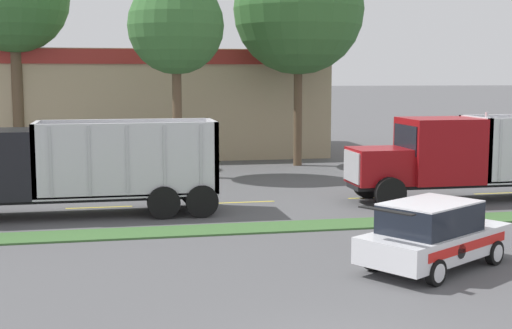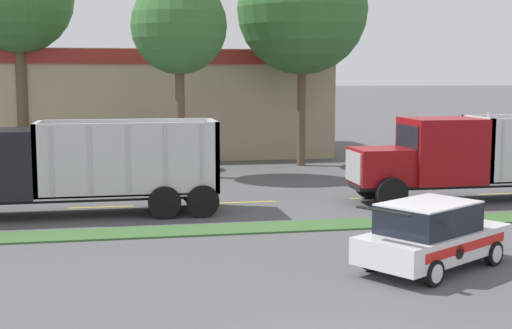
% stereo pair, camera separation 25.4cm
% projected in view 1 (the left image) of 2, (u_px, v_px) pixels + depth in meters
% --- Properties ---
extents(grass_verge, '(120.00, 1.51, 0.06)m').
position_uv_depth(grass_verge, '(243.00, 229.00, 22.41)').
color(grass_verge, '#3D6633').
rests_on(grass_verge, ground_plane).
extents(centre_line_3, '(2.40, 0.14, 0.01)m').
position_uv_depth(centre_line_3, '(99.00, 207.00, 26.16)').
color(centre_line_3, yellow).
rests_on(centre_line_3, ground_plane).
extents(centre_line_4, '(2.40, 0.14, 0.01)m').
position_uv_depth(centre_line_4, '(244.00, 202.00, 27.22)').
color(centre_line_4, yellow).
rests_on(centre_line_4, ground_plane).
extents(centre_line_5, '(2.40, 0.14, 0.01)m').
position_uv_depth(centre_line_5, '(377.00, 197.00, 28.28)').
color(centre_line_5, yellow).
rests_on(centre_line_5, ground_plane).
extents(centre_line_6, '(2.40, 0.14, 0.01)m').
position_uv_depth(centre_line_6, '(501.00, 193.00, 29.34)').
color(centre_line_6, yellow).
rests_on(centre_line_6, ground_plane).
extents(dump_truck_lead, '(11.28, 2.68, 3.46)m').
position_uv_depth(dump_truck_lead, '(467.00, 158.00, 27.50)').
color(dump_truck_lead, black).
rests_on(dump_truck_lead, ground_plane).
extents(dump_truck_mid, '(10.98, 2.68, 3.25)m').
position_uv_depth(dump_truck_mid, '(27.00, 171.00, 24.14)').
color(dump_truck_mid, black).
rests_on(dump_truck_mid, ground_plane).
extents(rally_car, '(4.68, 3.87, 1.75)m').
position_uv_depth(rally_car, '(434.00, 234.00, 17.83)').
color(rally_car, white).
rests_on(rally_car, ground_plane).
extents(store_building_backdrop, '(26.43, 12.10, 6.28)m').
position_uv_depth(store_building_backdrop, '(100.00, 102.00, 44.44)').
color(store_building_backdrop, tan).
rests_on(store_building_backdrop, ground_plane).
extents(tree_behind_right, '(4.51, 4.51, 10.49)m').
position_uv_depth(tree_behind_right, '(176.00, 17.00, 33.10)').
color(tree_behind_right, brown).
rests_on(tree_behind_right, ground_plane).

